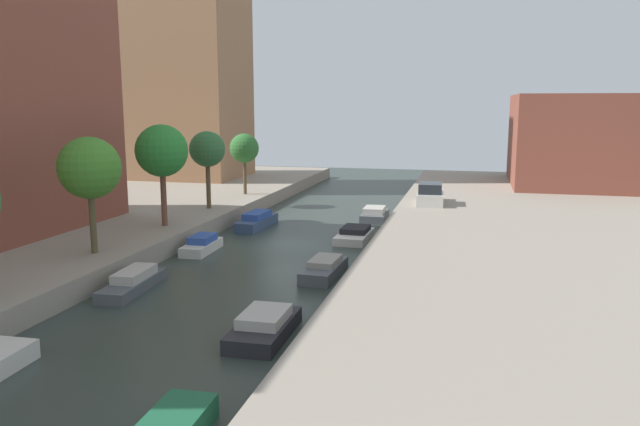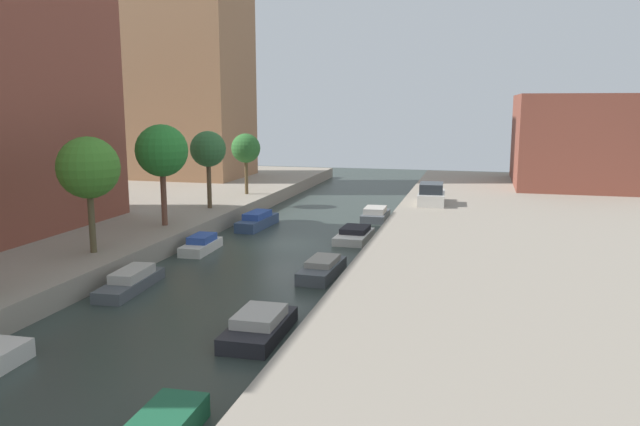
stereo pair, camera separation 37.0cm
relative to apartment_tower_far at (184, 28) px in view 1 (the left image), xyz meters
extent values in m
plane|color=#2D3833|center=(16.00, -21.00, -14.45)|extent=(84.00, 84.00, 0.00)
cube|color=gray|center=(1.00, -21.00, -13.95)|extent=(20.00, 64.00, 1.00)
cube|color=gray|center=(31.00, -21.00, -13.95)|extent=(20.00, 64.00, 1.00)
cube|color=#9E704C|center=(0.00, 0.00, 0.00)|extent=(10.00, 8.61, 26.90)
cube|color=brown|center=(34.00, 2.48, -9.70)|extent=(10.00, 12.86, 7.50)
cylinder|color=brown|center=(9.17, -28.91, -11.99)|extent=(0.29, 0.29, 2.93)
sphere|color=#408129|center=(9.17, -28.91, -9.54)|extent=(2.79, 2.79, 2.79)
cylinder|color=brown|center=(9.17, -22.22, -11.86)|extent=(0.32, 0.32, 3.18)
sphere|color=#2A7E2F|center=(9.17, -22.22, -9.26)|extent=(2.89, 2.89, 2.89)
cylinder|color=brown|center=(9.17, -16.20, -11.93)|extent=(0.29, 0.29, 3.05)
sphere|color=#306434|center=(9.17, -16.20, -9.59)|extent=(2.32, 2.32, 2.32)
cylinder|color=brown|center=(9.17, -9.54, -12.10)|extent=(0.25, 0.25, 2.70)
sphere|color=#2E6B2E|center=(9.17, -9.54, -9.99)|extent=(2.19, 2.19, 2.19)
cube|color=beige|center=(23.09, -10.65, -13.06)|extent=(1.93, 4.13, 0.77)
cube|color=#1E2328|center=(23.09, -10.96, -12.34)|extent=(1.64, 2.30, 0.67)
cube|color=#4C5156|center=(12.18, -30.84, -14.21)|extent=(1.55, 4.29, 0.48)
cube|color=#B2ADA3|center=(12.18, -30.64, -13.78)|extent=(1.22, 2.39, 0.39)
cube|color=beige|center=(12.07, -23.76, -14.20)|extent=(1.35, 3.22, 0.51)
cube|color=#2D4C9E|center=(12.07, -23.60, -13.76)|extent=(1.11, 1.78, 0.37)
cube|color=#33476B|center=(12.70, -16.86, -14.14)|extent=(1.49, 4.32, 0.63)
cube|color=#2D4C9E|center=(12.70, -16.84, -13.63)|extent=(1.21, 2.40, 0.39)
cube|color=#232328|center=(19.25, -34.48, -14.19)|extent=(1.70, 3.76, 0.52)
cube|color=#B2ADA3|center=(19.25, -34.43, -13.75)|extent=(1.43, 2.07, 0.36)
cube|color=#4C5156|center=(19.47, -26.78, -14.18)|extent=(1.50, 3.79, 0.55)
cube|color=gray|center=(19.47, -26.62, -13.77)|extent=(1.23, 2.10, 0.27)
cube|color=beige|center=(19.40, -19.06, -14.23)|extent=(1.79, 3.68, 0.45)
cube|color=black|center=(19.40, -18.79, -13.85)|extent=(1.49, 2.04, 0.31)
cube|color=#4C5156|center=(19.52, -12.35, -14.20)|extent=(1.63, 3.55, 0.51)
cube|color=#B2ADA3|center=(19.52, -12.57, -13.75)|extent=(1.37, 1.96, 0.39)
camera|label=1|loc=(25.82, -53.22, -6.73)|focal=34.78mm
camera|label=2|loc=(26.18, -53.13, -6.73)|focal=34.78mm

